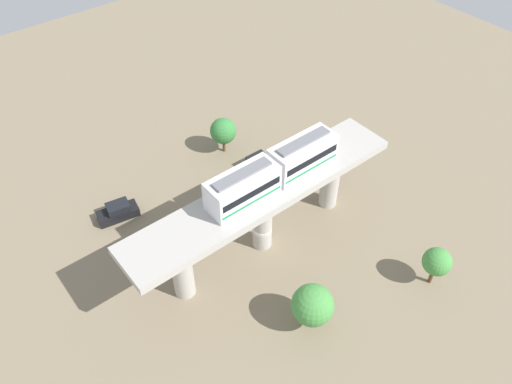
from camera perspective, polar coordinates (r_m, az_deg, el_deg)
ground_plane at (r=51.11m, az=0.68°, el=-5.77°), size 120.00×120.00×0.00m
viaduct at (r=46.88m, az=0.73°, el=-1.31°), size 5.20×28.00×7.55m
train at (r=45.11m, az=1.99°, el=2.40°), size 2.64×13.55×3.24m
parked_car_yellow at (r=58.44m, az=0.10°, el=3.19°), size 1.86×4.23×1.76m
parked_car_black at (r=54.89m, az=-15.21°, el=-2.15°), size 2.56×4.46×1.76m
tree_near_viaduct at (r=43.50m, az=6.36°, el=-12.50°), size 3.63×3.63×4.82m
tree_mid_lot at (r=59.67m, az=-3.70°, el=6.83°), size 3.09×3.09×4.51m
tree_far_corner at (r=48.66m, az=19.64°, el=-7.39°), size 2.65×2.65×4.33m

